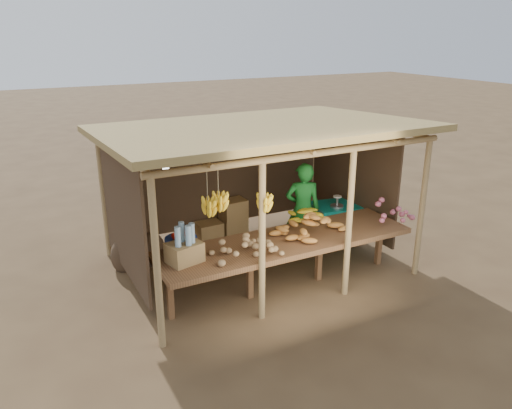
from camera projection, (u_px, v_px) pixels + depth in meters
name	position (u px, v px, depth m)	size (l,w,h in m)	color
ground	(256.00, 263.00, 8.37)	(60.00, 60.00, 0.00)	brown
stall_structure	(249.00, 150.00, 7.79)	(4.70, 3.50, 2.43)	#9C7D50
counter	(286.00, 243.00, 7.33)	(3.90, 1.05, 0.80)	brown
potato_heap	(246.00, 243.00, 6.74)	(0.88, 0.53, 0.36)	#93734B
sweet_potato_heap	(311.00, 223.00, 7.45)	(1.03, 0.62, 0.36)	#C17B31
onion_heap	(392.00, 213.00, 7.85)	(0.88, 0.53, 0.36)	#CB6279
banana_pile	(306.00, 212.00, 7.91)	(0.65, 0.39, 0.35)	yellow
tomato_basin	(181.00, 242.00, 6.98)	(0.46, 0.46, 0.24)	navy
bottle_box	(184.00, 248.00, 6.54)	(0.50, 0.43, 0.54)	olive
vendor	(303.00, 210.00, 8.47)	(0.60, 0.39, 1.64)	#1B7C29
tarp_crate	(335.00, 222.00, 9.12)	(0.88, 0.80, 0.93)	brown
carton_stack	(225.00, 223.00, 9.26)	(0.96, 0.37, 0.72)	olive
burlap_sacks	(138.00, 250.00, 8.20)	(0.91, 0.48, 0.64)	#463220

